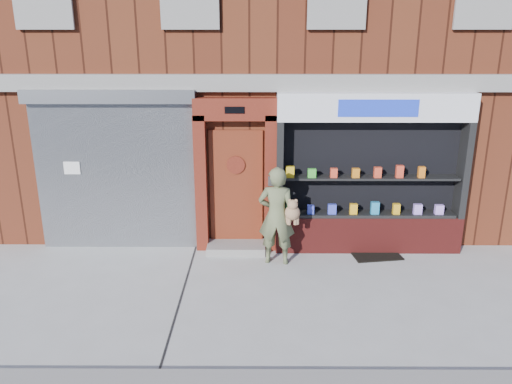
{
  "coord_description": "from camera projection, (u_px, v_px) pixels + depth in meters",
  "views": [
    {
      "loc": [
        -0.33,
        -7.08,
        3.95
      ],
      "look_at": [
        -0.37,
        1.0,
        1.41
      ],
      "focal_mm": 35.0,
      "sensor_mm": 36.0,
      "label": 1
    }
  ],
  "objects": [
    {
      "name": "ground",
      "position": [
        279.0,
        295.0,
        7.94
      ],
      "size": [
        80.0,
        80.0,
        0.0
      ],
      "primitive_type": "plane",
      "color": "#9E9E99",
      "rests_on": "ground"
    },
    {
      "name": "pharmacy_bay",
      "position": [
        370.0,
        181.0,
        9.25
      ],
      "size": [
        3.5,
        0.41,
        3.0
      ],
      "color": "maroon",
      "rests_on": "ground"
    },
    {
      "name": "doormat",
      "position": [
        375.0,
        254.0,
        9.4
      ],
      "size": [
        0.97,
        0.75,
        0.02
      ],
      "primitive_type": "cube",
      "rotation": [
        0.0,
        0.0,
        0.15
      ],
      "color": "black",
      "rests_on": "ground"
    },
    {
      "name": "red_door_bay",
      "position": [
        236.0,
        176.0,
        9.28
      ],
      "size": [
        1.52,
        0.58,
        2.9
      ],
      "color": "#54180E",
      "rests_on": "ground"
    },
    {
      "name": "shutter_bay",
      "position": [
        115.0,
        161.0,
        9.27
      ],
      "size": [
        3.1,
        0.3,
        3.04
      ],
      "color": "gray",
      "rests_on": "ground"
    },
    {
      "name": "curb",
      "position": [
        286.0,
        382.0,
        5.87
      ],
      "size": [
        60.0,
        0.3,
        0.12
      ],
      "primitive_type": "cube",
      "color": "gray",
      "rests_on": "ground"
    },
    {
      "name": "woman",
      "position": [
        277.0,
        216.0,
        8.84
      ],
      "size": [
        0.76,
        0.51,
        1.79
      ],
      "color": "#5C6442",
      "rests_on": "ground"
    },
    {
      "name": "building",
      "position": [
        272.0,
        33.0,
        12.45
      ],
      "size": [
        12.0,
        8.16,
        8.0
      ],
      "color": "#512012",
      "rests_on": "ground"
    }
  ]
}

